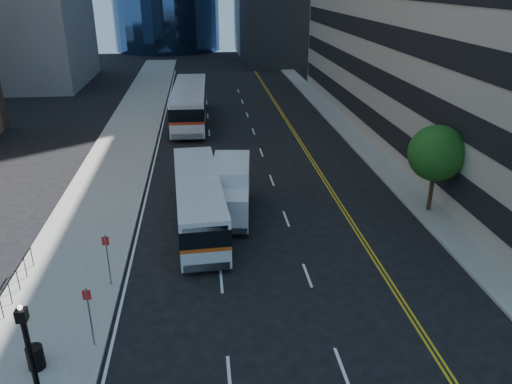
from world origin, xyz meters
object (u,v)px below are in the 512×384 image
(lamp_post, at_px, (34,369))
(box_truck, at_px, (231,189))
(bus_front, at_px, (198,200))
(bus_rear, at_px, (190,103))
(trash_can, at_px, (36,357))
(street_tree, at_px, (437,153))

(lamp_post, relative_size, box_truck, 0.72)
(bus_front, height_order, bus_rear, bus_rear)
(bus_rear, height_order, box_truck, bus_rear)
(bus_front, xyz_separation_m, trash_can, (-5.71, -10.78, -0.94))
(street_tree, height_order, bus_rear, street_tree)
(trash_can, bearing_deg, bus_front, 62.10)
(lamp_post, relative_size, bus_front, 0.42)
(bus_front, distance_m, box_truck, 2.22)
(lamp_post, distance_m, bus_front, 14.57)
(box_truck, bearing_deg, bus_rear, 103.30)
(bus_rear, xyz_separation_m, trash_can, (-4.99, -32.64, -1.31))
(box_truck, bearing_deg, trash_can, -115.99)
(street_tree, bearing_deg, lamp_post, -142.13)
(street_tree, relative_size, trash_can, 5.87)
(lamp_post, xyz_separation_m, bus_rear, (3.83, 35.64, -0.83))
(lamp_post, height_order, bus_front, lamp_post)
(lamp_post, xyz_separation_m, box_truck, (6.40, 15.01, -1.17))
(bus_front, bearing_deg, street_tree, -2.46)
(bus_front, xyz_separation_m, box_truck, (1.85, 1.22, 0.03))
(lamp_post, height_order, bus_rear, lamp_post)
(street_tree, distance_m, box_truck, 11.83)
(bus_rear, bearing_deg, lamp_post, -94.57)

